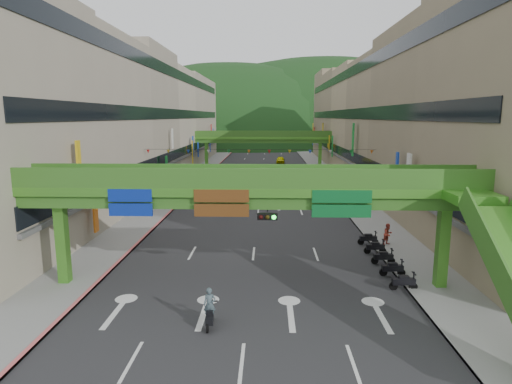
{
  "coord_description": "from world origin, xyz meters",
  "views": [
    {
      "loc": [
        1.03,
        -17.77,
        9.85
      ],
      "look_at": [
        0.0,
        18.0,
        3.5
      ],
      "focal_mm": 30.0,
      "sensor_mm": 36.0,
      "label": 1
    }
  ],
  "objects_px": {
    "car_silver": "(210,186)",
    "scooter_rider_mid": "(271,192)",
    "pedestrian_red": "(388,236)",
    "overpass_near": "(266,202)",
    "car_yellow": "(280,160)",
    "scooter_rider_near": "(210,309)"
  },
  "relations": [
    {
      "from": "overpass_near",
      "to": "car_yellow",
      "type": "xyz_separation_m",
      "value": [
        2.67,
        67.33,
        -4.47
      ]
    },
    {
      "from": "scooter_rider_mid",
      "to": "pedestrian_red",
      "type": "xyz_separation_m",
      "value": [
        8.87,
        -18.6,
        -0.13
      ]
    },
    {
      "from": "scooter_rider_near",
      "to": "scooter_rider_mid",
      "type": "xyz_separation_m",
      "value": [
        3.04,
        31.7,
        0.07
      ]
    },
    {
      "from": "car_silver",
      "to": "scooter_rider_mid",
      "type": "bearing_deg",
      "value": -44.27
    },
    {
      "from": "car_silver",
      "to": "pedestrian_red",
      "type": "xyz_separation_m",
      "value": [
        16.99,
        -24.58,
        0.19
      ]
    },
    {
      "from": "overpass_near",
      "to": "scooter_rider_near",
      "type": "bearing_deg",
      "value": -120.91
    },
    {
      "from": "car_silver",
      "to": "pedestrian_red",
      "type": "relative_size",
      "value": 2.33
    },
    {
      "from": "scooter_rider_mid",
      "to": "pedestrian_red",
      "type": "height_order",
      "value": "scooter_rider_mid"
    },
    {
      "from": "overpass_near",
      "to": "scooter_rider_near",
      "type": "xyz_separation_m",
      "value": [
        -2.62,
        -4.38,
        -4.32
      ]
    },
    {
      "from": "overpass_near",
      "to": "car_yellow",
      "type": "bearing_deg",
      "value": 87.73
    },
    {
      "from": "scooter_rider_near",
      "to": "pedestrian_red",
      "type": "height_order",
      "value": "scooter_rider_near"
    },
    {
      "from": "scooter_rider_mid",
      "to": "car_silver",
      "type": "relative_size",
      "value": 0.49
    },
    {
      "from": "overpass_near",
      "to": "scooter_rider_mid",
      "type": "height_order",
      "value": "overpass_near"
    },
    {
      "from": "overpass_near",
      "to": "scooter_rider_mid",
      "type": "distance_m",
      "value": 27.66
    },
    {
      "from": "scooter_rider_mid",
      "to": "pedestrian_red",
      "type": "relative_size",
      "value": 1.14
    },
    {
      "from": "car_silver",
      "to": "car_yellow",
      "type": "bearing_deg",
      "value": 65.13
    },
    {
      "from": "overpass_near",
      "to": "scooter_rider_near",
      "type": "distance_m",
      "value": 6.69
    },
    {
      "from": "scooter_rider_near",
      "to": "pedestrian_red",
      "type": "bearing_deg",
      "value": 47.74
    },
    {
      "from": "scooter_rider_mid",
      "to": "car_yellow",
      "type": "xyz_separation_m",
      "value": [
        2.26,
        40.0,
        -0.22
      ]
    },
    {
      "from": "car_silver",
      "to": "car_yellow",
      "type": "xyz_separation_m",
      "value": [
        10.38,
        34.02,
        0.1
      ]
    },
    {
      "from": "scooter_rider_mid",
      "to": "car_silver",
      "type": "bearing_deg",
      "value": 143.63
    },
    {
      "from": "pedestrian_red",
      "to": "overpass_near",
      "type": "bearing_deg",
      "value": -169.7
    }
  ]
}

